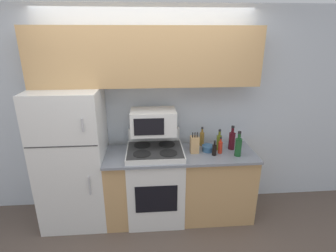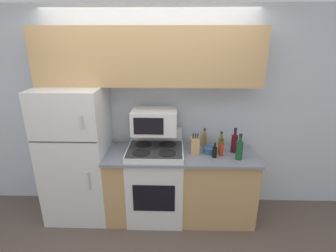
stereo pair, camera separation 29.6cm
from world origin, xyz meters
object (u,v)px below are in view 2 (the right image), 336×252
bottle_vinegar (204,140)px  bowl (209,150)px  stove (156,182)px  refrigerator (77,155)px  bottle_olive_oil (221,144)px  bottle_soy_sauce (215,152)px  bottle_wine_green (239,149)px  bottle_wine_red (234,143)px  knife_block (195,146)px  microwave (154,121)px  bottle_hot_sauce (221,149)px

bottle_vinegar → bowl: bearing=-76.4°
stove → refrigerator: bearing=177.5°
bottle_vinegar → bottle_olive_oil: (0.18, -0.15, 0.01)m
stove → bottle_soy_sauce: size_ratio=6.14×
refrigerator → bottle_olive_oil: refrigerator is taller
bottle_soy_sauce → stove: bearing=172.6°
bottle_vinegar → bottle_wine_green: (0.36, -0.33, 0.02)m
bowl → bottle_wine_red: bearing=6.9°
stove → bottle_wine_green: 1.09m
knife_block → bottle_wine_green: 0.50m
bottle_vinegar → knife_block: bearing=-122.8°
microwave → bottle_soy_sauce: (0.70, -0.19, -0.30)m
refrigerator → knife_block: size_ratio=6.46×
refrigerator → bottle_soy_sauce: bearing=-4.5°
bottle_wine_red → stove: bearing=-176.1°
stove → microwave: size_ratio=2.12×
bowl → bottle_wine_green: size_ratio=0.51×
stove → bottle_wine_green: size_ratio=3.68×
bowl → bottle_hot_sauce: (0.13, -0.07, 0.04)m
bottle_wine_green → bottle_olive_oil: (-0.18, 0.18, -0.02)m
bowl → bottle_wine_green: 0.36m
knife_block → bowl: 0.19m
bottle_vinegar → microwave: bearing=-169.7°
microwave → bottle_vinegar: size_ratio=2.17×
bottle_vinegar → bottle_soy_sauce: 0.31m
bottle_soy_sauce → bottle_wine_red: bearing=31.3°
refrigerator → bottle_wine_red: 1.91m
stove → microwave: (-0.01, 0.10, 0.76)m
refrigerator → bottle_soy_sauce: refrigerator is taller
bottle_hot_sauce → bottle_soy_sauce: size_ratio=1.11×
bowl → refrigerator: bearing=179.6°
knife_block → refrigerator: bearing=178.6°
bottle_wine_green → bottle_soy_sauce: bottle_wine_green is taller
microwave → knife_block: (0.48, -0.09, -0.27)m
refrigerator → bottle_soy_sauce: size_ratio=9.22×
bottle_vinegar → bottle_wine_red: size_ratio=0.80×
microwave → bottle_wine_green: bearing=-13.0°
bottle_vinegar → bottle_wine_red: 0.37m
bottle_wine_red → bottle_wine_green: bearing=-85.0°
knife_block → bottle_soy_sauce: (0.22, -0.10, -0.03)m
bottle_olive_oil → bottle_wine_red: bottle_wine_red is taller
bottle_hot_sauce → bottle_olive_oil: size_ratio=0.77×
bottle_wine_green → bottle_vinegar: bearing=136.9°
bowl → bottle_soy_sauce: 0.13m
bottle_wine_green → bottle_hot_sauce: bearing=154.8°
bowl → bottle_vinegar: size_ratio=0.64×
bottle_hot_sauce → bottle_soy_sauce: (-0.08, -0.05, -0.01)m
bottle_hot_sauce → bottle_wine_red: size_ratio=0.67×
knife_block → bottle_olive_oil: 0.31m
bowl → stove: bearing=-177.4°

